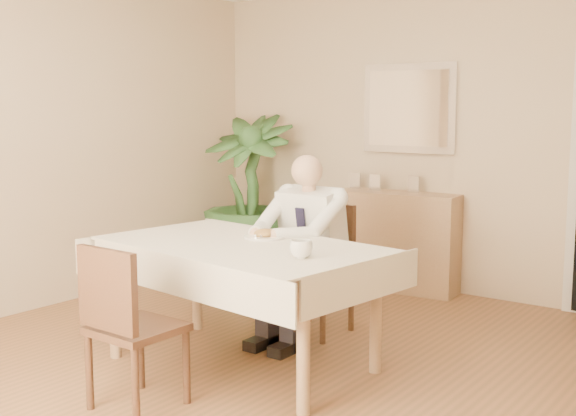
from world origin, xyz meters
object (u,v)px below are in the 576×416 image
Objects in this scene: seated_man at (298,239)px; dining_table at (241,257)px; coffee_mug at (301,249)px; sideboard at (398,241)px; chair_far at (322,260)px; potted_palm at (248,195)px; chair_near at (125,319)px.

dining_table is at bearing -90.00° from seated_man.
dining_table is at bearing 166.04° from coffee_mug.
sideboard is at bearing 100.10° from dining_table.
chair_far is 1.19m from coffee_mug.
coffee_mug is (0.54, -1.01, 0.30)m from chair_far.
seated_man is 0.83× the size of potted_palm.
seated_man is at bearing -82.14° from chair_far.
sideboard is (-0.12, 1.35, -0.08)m from chair_far.
dining_table is 2.48m from potted_palm.
seated_man is at bearing 97.02° from dining_table.
coffee_mug is at bearing -79.42° from sideboard.
dining_table is at bearing 88.83° from chair_near.
chair_near is 0.83× the size of sideboard.
sideboard is at bearing 102.95° from chair_far.
chair_far reaches higher than chair_near.
chair_near is 0.58× the size of potted_palm.
dining_table is 2.24m from sideboard.
dining_table is 0.57m from coffee_mug.
seated_man is (0.03, 1.47, 0.20)m from chair_near.
seated_man is 1.18× the size of sideboard.
sideboard is 1.48m from potted_palm.
dining_table is at bearing -51.54° from potted_palm.
chair_near is (-0.03, -0.87, -0.18)m from dining_table.
chair_far is at bearing -34.49° from potted_palm.
chair_near is at bearing -127.69° from coffee_mug.
chair_far reaches higher than sideboard.
sideboard is at bearing 94.20° from seated_man.
chair_far is 1.88m from potted_palm.
chair_near is at bearing -61.84° from potted_palm.
coffee_mug is 2.48m from sideboard.
seated_man is (0.00, -0.29, 0.19)m from chair_far.
potted_palm reaches higher than coffee_mug.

